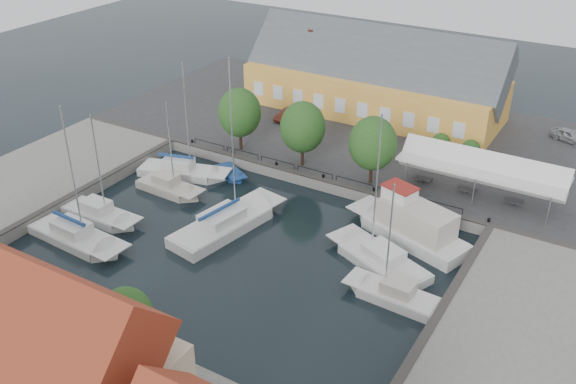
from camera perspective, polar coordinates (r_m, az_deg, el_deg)
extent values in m
plane|color=black|center=(51.35, -3.43, -4.25)|extent=(140.00, 140.00, 0.00)
cube|color=#2D2D30|center=(69.01, 7.25, 5.15)|extent=(56.00, 26.00, 1.00)
cube|color=slate|center=(63.52, -21.23, 1.11)|extent=(12.00, 24.00, 1.00)
cube|color=slate|center=(43.32, 20.57, -12.85)|extent=(12.00, 24.00, 1.00)
cube|color=#383533|center=(58.41, 2.15, 1.38)|extent=(56.00, 0.60, 0.12)
cube|color=#383533|center=(59.21, -17.80, 0.30)|extent=(0.60, 24.00, 0.12)
cube|color=#383533|center=(43.67, 13.36, -10.21)|extent=(0.60, 24.00, 0.12)
cylinder|color=black|center=(65.68, -8.51, 4.46)|extent=(0.24, 0.24, 0.40)
cylinder|color=black|center=(62.88, -4.93, 3.53)|extent=(0.24, 0.24, 0.40)
cylinder|color=black|center=(60.37, -1.04, 2.51)|extent=(0.24, 0.24, 0.40)
cylinder|color=black|center=(58.17, 3.16, 1.38)|extent=(0.24, 0.24, 0.40)
cylinder|color=black|center=(56.33, 7.66, 0.17)|extent=(0.24, 0.24, 0.40)
cylinder|color=black|center=(54.89, 12.42, -1.11)|extent=(0.24, 0.24, 0.40)
cylinder|color=black|center=(53.88, 17.41, -2.45)|extent=(0.24, 0.24, 0.40)
cube|color=gold|center=(73.00, 7.58, 8.81)|extent=(28.00, 10.00, 4.50)
cube|color=#474C51|center=(71.88, 7.76, 11.43)|extent=(28.56, 7.60, 7.60)
cube|color=gold|center=(82.34, 2.82, 11.00)|extent=(6.00, 6.00, 3.50)
cube|color=brown|center=(74.70, 2.08, 13.81)|extent=(0.60, 0.60, 1.20)
cube|color=white|center=(56.45, 16.88, 2.03)|extent=(14.00, 4.00, 0.25)
cylinder|color=silver|center=(56.92, 10.43, 1.57)|extent=(0.10, 0.10, 2.70)
cylinder|color=silver|center=(59.99, 11.69, 2.92)|extent=(0.10, 0.10, 2.70)
cylinder|color=silver|center=(55.48, 16.18, 0.08)|extent=(0.10, 0.10, 2.70)
cylinder|color=silver|center=(58.62, 17.17, 1.54)|extent=(0.10, 0.10, 2.70)
cylinder|color=silver|center=(54.66, 22.17, -1.48)|extent=(0.10, 0.10, 2.70)
cylinder|color=silver|center=(57.85, 22.84, 0.09)|extent=(0.10, 0.10, 2.70)
cylinder|color=black|center=(63.56, -4.23, 4.69)|extent=(0.30, 0.30, 2.10)
ellipsoid|color=#1B4C1B|center=(62.45, -4.33, 7.06)|extent=(4.20, 4.20, 4.83)
cylinder|color=black|center=(60.16, 1.28, 3.31)|extent=(0.30, 0.30, 2.10)
ellipsoid|color=#1B4C1B|center=(58.99, 1.31, 5.79)|extent=(4.20, 4.20, 4.83)
cylinder|color=black|center=(57.42, 7.37, 1.74)|extent=(0.30, 0.30, 2.10)
ellipsoid|color=#1B4C1B|center=(56.19, 7.55, 4.31)|extent=(4.20, 4.20, 4.83)
imported|color=#A6A9AE|center=(71.17, 23.76, 4.61)|extent=(4.18, 2.80, 1.32)
imported|color=#551E13|center=(70.60, 0.02, 6.91)|extent=(1.86, 3.77, 1.19)
cube|color=silver|center=(52.40, -6.00, -3.43)|extent=(4.84, 9.28, 1.50)
cube|color=silver|center=(52.62, -5.18, -2.22)|extent=(5.03, 10.99, 0.08)
cube|color=silver|center=(51.87, -5.90, -2.17)|extent=(2.85, 3.88, 0.90)
cylinder|color=silver|center=(49.97, -4.97, 4.55)|extent=(0.12, 0.12, 13.24)
cube|color=navy|center=(51.37, -6.12, -1.54)|extent=(1.01, 4.38, 0.22)
cube|color=silver|center=(51.97, 11.20, -4.24)|extent=(9.15, 5.71, 1.80)
cube|color=silver|center=(52.01, 10.38, -2.90)|extent=(10.75, 6.12, 0.08)
cube|color=#BBB5A8|center=(50.92, 11.41, -2.36)|extent=(6.45, 4.43, 2.20)
cube|color=silver|center=(51.22, 9.89, -0.19)|extent=(2.79, 2.41, 1.20)
cube|color=maroon|center=(50.92, 9.95, 0.45)|extent=(3.02, 2.57, 0.10)
cube|color=silver|center=(48.64, 8.54, -6.60)|extent=(7.73, 5.53, 1.30)
cube|color=silver|center=(48.76, 7.87, -5.46)|extent=(9.00, 5.97, 0.08)
cube|color=silver|center=(48.09, 8.49, -5.39)|extent=(3.42, 2.99, 0.90)
cylinder|color=silver|center=(46.22, 7.87, 0.50)|extent=(0.12, 0.12, 11.13)
cube|color=silver|center=(45.52, 9.80, -9.56)|extent=(5.59, 2.55, 1.30)
cube|color=silver|center=(45.30, 9.08, -8.60)|extent=(6.68, 2.51, 0.08)
cube|color=#BBB5A8|center=(44.86, 9.77, -8.35)|extent=(2.27, 1.66, 0.90)
cylinder|color=silver|center=(43.10, 9.01, -4.12)|extent=(0.12, 0.12, 8.22)
cube|color=silver|center=(61.93, -9.81, 1.59)|extent=(7.56, 4.44, 1.30)
cube|color=silver|center=(61.28, -9.10, 2.07)|extent=(8.90, 4.73, 0.08)
cube|color=silver|center=(61.35, -9.75, 2.52)|extent=(3.22, 2.47, 0.90)
cylinder|color=silver|center=(58.96, -9.01, 6.48)|extent=(0.12, 0.12, 10.39)
cube|color=navy|center=(61.10, -9.96, 3.17)|extent=(3.48, 1.20, 0.22)
cube|color=#BBB5A8|center=(59.30, -10.78, 0.19)|extent=(5.44, 2.55, 1.30)
cube|color=#BBB5A8|center=(58.55, -10.37, 0.61)|extent=(6.51, 2.51, 0.08)
cube|color=#BBB5A8|center=(58.68, -10.79, 1.14)|extent=(2.21, 1.67, 0.90)
cylinder|color=silver|center=(56.55, -10.42, 4.04)|extent=(0.12, 0.12, 8.02)
cube|color=silver|center=(56.49, -16.62, -2.13)|extent=(5.99, 2.49, 1.30)
cube|color=silver|center=(55.65, -16.19, -1.74)|extent=(7.19, 2.40, 0.08)
cube|color=silver|center=(55.83, -16.68, -1.17)|extent=(2.40, 1.67, 0.90)
cylinder|color=silver|center=(53.33, -16.49, 2.19)|extent=(0.12, 0.12, 8.86)
cube|color=silver|center=(54.09, -18.60, -3.96)|extent=(7.60, 3.27, 1.30)
cube|color=silver|center=(53.08, -18.08, -3.65)|extent=(9.08, 3.24, 0.08)
cube|color=silver|center=(53.37, -18.66, -2.98)|extent=(3.09, 2.10, 0.90)
cylinder|color=silver|center=(50.08, -18.61, 1.40)|extent=(0.12, 0.12, 10.96)
cube|color=navy|center=(53.13, -18.92, -2.23)|extent=(3.73, 0.43, 0.22)
cube|color=silver|center=(51.10, -22.24, -6.79)|extent=(4.58, 2.69, 0.90)
cube|color=silver|center=(50.42, -22.03, -6.58)|extent=(5.43, 2.74, 0.08)
cube|color=navy|center=(61.34, -5.22, 1.63)|extent=(3.61, 2.97, 0.80)
cube|color=navy|center=(60.81, -5.07, 1.85)|extent=(4.15, 3.22, 0.08)
cube|color=#963520|center=(30.14, -22.60, -11.16)|extent=(12.36, 6.50, 6.50)
cube|color=brown|center=(27.59, -20.05, -10.58)|extent=(0.60, 0.60, 0.80)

